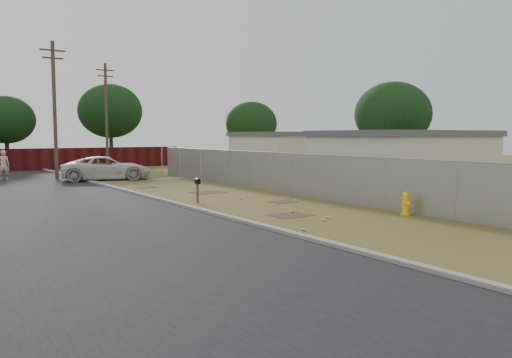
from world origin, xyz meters
TOP-DOWN VIEW (x-y plane):
  - ground at (0.00, 0.00)m, footprint 120.00×120.00m
  - street at (-6.76, 8.05)m, footprint 15.10×60.00m
  - chainlink_fence at (3.12, 1.03)m, footprint 0.10×27.06m
  - privacy_fence at (-6.00, 25.00)m, footprint 30.00×0.12m
  - utility_poles at (-3.67, 20.67)m, footprint 12.60×8.24m
  - houses at (9.70, 3.13)m, footprint 9.30×17.24m
  - horizon_trees at (0.84, 23.56)m, footprint 33.32×31.94m
  - fire_hydrant at (2.70, -7.27)m, footprint 0.41×0.42m
  - mailbox at (-1.99, -0.24)m, footprint 0.24×0.46m
  - pickup_truck at (-1.72, 12.62)m, footprint 6.01×3.98m
  - pedestrian at (-7.10, 16.55)m, footprint 0.81×0.65m
  - scattered_litter at (-0.02, -3.38)m, footprint 4.22×10.99m

SIDE VIEW (x-z plane):
  - ground at x=0.00m, z-range 0.00..0.00m
  - street at x=-6.76m, z-range -0.04..0.08m
  - scattered_litter at x=-0.02m, z-range 0.01..0.08m
  - fire_hydrant at x=2.70m, z-range -0.03..0.84m
  - pickup_truck at x=-1.72m, z-range 0.00..1.53m
  - chainlink_fence at x=3.12m, z-range -0.21..1.81m
  - mailbox at x=-1.99m, z-range 0.31..1.37m
  - privacy_fence at x=-6.00m, z-range 0.00..1.80m
  - pedestrian at x=-7.10m, z-range 0.00..1.93m
  - houses at x=9.70m, z-range 0.01..3.11m
  - horizon_trees at x=0.84m, z-range 0.74..8.52m
  - utility_poles at x=-3.67m, z-range 0.19..9.19m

